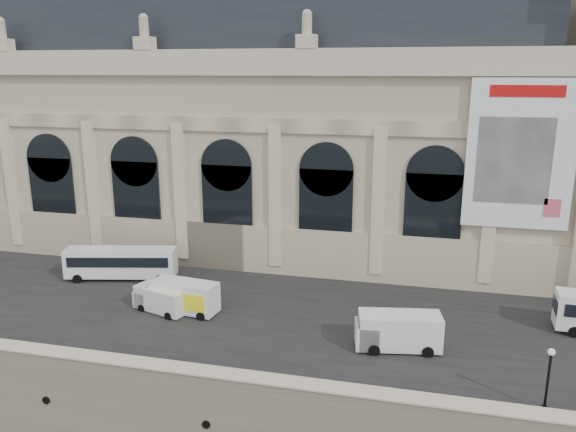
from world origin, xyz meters
name	(u,v)px	position (x,y,z in m)	size (l,w,h in m)	color
quay	(295,260)	(0.00, 35.00, 3.00)	(160.00, 70.00, 6.00)	gray
street	(243,303)	(0.00, 14.00, 6.03)	(160.00, 24.00, 0.06)	#2D2D2D
parapet	(180,375)	(0.00, 0.60, 6.62)	(160.00, 1.40, 1.21)	gray
museum	(236,128)	(-5.98, 30.86, 19.72)	(69.00, 18.70, 29.10)	beige
bus_left	(121,262)	(-13.48, 16.92, 7.78)	(10.99, 4.59, 3.17)	white
van_b	(159,299)	(-6.44, 10.80, 7.13)	(5.29, 3.28, 2.21)	silver
van_c	(394,331)	(13.50, 8.70, 7.42)	(6.54, 3.38, 2.78)	white
box_truck	(181,296)	(-4.59, 11.24, 7.38)	(7.00, 3.11, 2.73)	white
lamp_right	(548,381)	(22.83, 2.70, 8.12)	(0.43, 0.43, 4.26)	black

